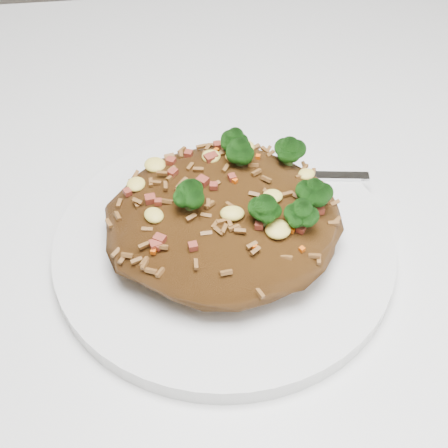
{
  "coord_description": "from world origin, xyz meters",
  "views": [
    {
      "loc": [
        0.06,
        -0.3,
        1.1
      ],
      "look_at": [
        0.1,
        0.0,
        0.78
      ],
      "focal_mm": 50.0,
      "sensor_mm": 36.0,
      "label": 1
    }
  ],
  "objects_px": {
    "fried_rice": "(226,210)",
    "dining_table": "(109,334)",
    "plate": "(224,245)",
    "fork": "(276,175)"
  },
  "relations": [
    {
      "from": "dining_table",
      "to": "fork",
      "type": "height_order",
      "value": "fork"
    },
    {
      "from": "plate",
      "to": "fried_rice",
      "type": "xyz_separation_m",
      "value": [
        0.0,
        0.0,
        0.03
      ]
    },
    {
      "from": "dining_table",
      "to": "fork",
      "type": "bearing_deg",
      "value": 22.83
    },
    {
      "from": "fried_rice",
      "to": "dining_table",
      "type": "bearing_deg",
      "value": -178.99
    },
    {
      "from": "dining_table",
      "to": "fried_rice",
      "type": "height_order",
      "value": "fried_rice"
    },
    {
      "from": "plate",
      "to": "fork",
      "type": "height_order",
      "value": "fork"
    },
    {
      "from": "plate",
      "to": "fried_rice",
      "type": "bearing_deg",
      "value": 19.99
    },
    {
      "from": "dining_table",
      "to": "plate",
      "type": "height_order",
      "value": "plate"
    },
    {
      "from": "plate",
      "to": "dining_table",
      "type": "bearing_deg",
      "value": -179.29
    },
    {
      "from": "dining_table",
      "to": "plate",
      "type": "distance_m",
      "value": 0.14
    }
  ]
}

